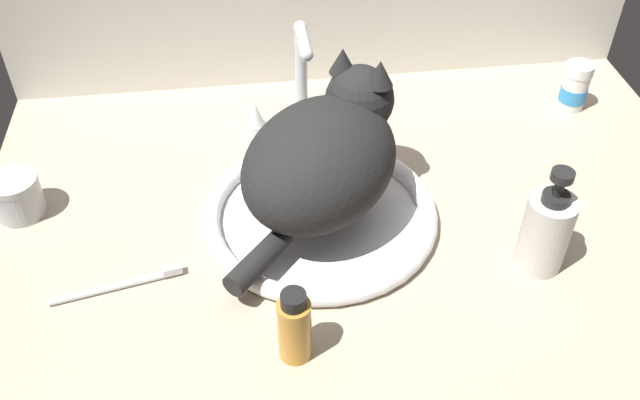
{
  "coord_description": "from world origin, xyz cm",
  "views": [
    {
      "loc": [
        -15.52,
        -75.1,
        73.81
      ],
      "look_at": [
        -5.88,
        -1.57,
        7.0
      ],
      "focal_mm": 38.82,
      "sensor_mm": 36.0,
      "label": 1
    }
  ],
  "objects": [
    {
      "name": "countertop",
      "position": [
        0.0,
        0.0,
        1.5
      ],
      "size": [
        112.99,
        73.81,
        3.0
      ],
      "primitive_type": "cube",
      "color": "#B7A88E",
      "rests_on": "ground"
    },
    {
      "name": "backsplash_wall",
      "position": [
        0.0,
        38.1,
        17.41
      ],
      "size": [
        112.99,
        2.4,
        34.82
      ],
      "primitive_type": "cube",
      "color": "silver",
      "rests_on": "ground"
    },
    {
      "name": "sink_basin",
      "position": [
        -5.88,
        -1.57,
        4.15
      ],
      "size": [
        34.59,
        34.59,
        2.6
      ],
      "color": "white",
      "rests_on": "countertop"
    },
    {
      "name": "faucet",
      "position": [
        -5.88,
        20.99,
        11.03
      ],
      "size": [
        18.91,
        11.32,
        20.15
      ],
      "color": "silver",
      "rests_on": "countertop"
    },
    {
      "name": "cat",
      "position": [
        -4.82,
        -0.35,
        14.26
      ],
      "size": [
        31.34,
        32.16,
        20.28
      ],
      "color": "black",
      "rests_on": "sink_basin"
    },
    {
      "name": "metal_jar",
      "position": [
        -49.89,
        5.93,
        6.25
      ],
      "size": [
        7.34,
        7.34,
        6.46
      ],
      "color": "#B2B5BA",
      "rests_on": "countertop"
    },
    {
      "name": "pill_bottle",
      "position": [
        42.56,
        21.95,
        7.05
      ],
      "size": [
        4.73,
        4.73,
        8.72
      ],
      "color": "white",
      "rests_on": "countertop"
    },
    {
      "name": "amber_bottle",
      "position": [
        -11.94,
        -24.62,
        8.12
      ],
      "size": [
        4.06,
        4.06,
        10.94
      ],
      "color": "gold",
      "rests_on": "countertop"
    },
    {
      "name": "soap_pump_bottle",
      "position": [
        22.85,
        -13.96,
        9.18
      ],
      "size": [
        6.54,
        6.54,
        16.39
      ],
      "color": "silver",
      "rests_on": "countertop"
    },
    {
      "name": "toothbrush",
      "position": [
        -34.06,
        -11.15,
        3.62
      ],
      "size": [
        17.41,
        4.58,
        1.7
      ],
      "color": "silver",
      "rests_on": "countertop"
    }
  ]
}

